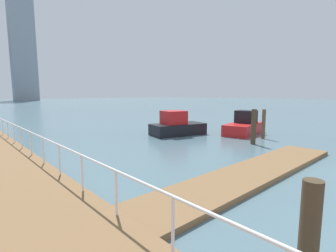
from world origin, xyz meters
name	(u,v)px	position (x,y,z in m)	size (l,w,h in m)	color
ground_plane	(58,137)	(0.00, 20.00, 0.00)	(300.00, 300.00, 0.00)	slate
floating_dock	(249,174)	(2.62, 6.11, 0.09)	(12.25, 2.00, 0.18)	olive
boardwalk_railing	(69,156)	(-3.15, 9.01, 1.25)	(0.06, 28.34, 1.08)	white
dock_piling_1	(254,127)	(8.37, 9.14, 1.11)	(0.30, 0.30, 2.22)	#473826
dock_piling_4	(264,124)	(10.72, 9.67, 1.04)	(0.25, 0.25, 2.09)	brown
dock_piling_5	(309,236)	(-1.74, 2.63, 0.92)	(0.31, 0.31, 1.84)	#473826
moored_boat_0	(177,126)	(7.27, 14.95, 0.68)	(4.51, 2.80, 1.88)	black
moored_boat_3	(244,126)	(11.46, 11.66, 0.63)	(4.33, 2.64, 1.84)	red
skyline_tower_4	(22,39)	(22.92, 135.08, 28.38)	(10.22, 7.85, 56.75)	#8C939E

